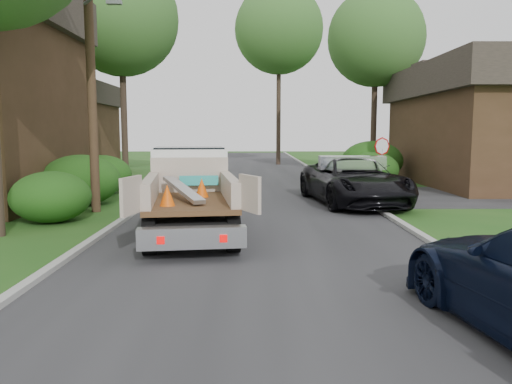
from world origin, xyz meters
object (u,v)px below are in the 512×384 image
object	(u,v)px
tree_center_far	(279,30)
utility_pole	(91,55)
flatbed_truck	(190,185)
tree_right_far	(376,38)
tree_left_far	(121,19)
black_pickup	(354,181)
house_left_far	(54,127)
house_right	(509,123)
stop_sign	(382,154)

from	to	relation	value
tree_center_far	utility_pole	bearing A→B (deg)	-106.65
flatbed_truck	tree_right_far	bearing A→B (deg)	54.94
utility_pole	tree_left_far	xyz separation A→B (m)	(-2.02, 12.02, 3.81)
flatbed_truck	tree_left_far	bearing A→B (deg)	102.76
tree_center_far	black_pickup	distance (m)	25.37
house_left_far	flatbed_truck	world-z (taller)	house_left_far
house_left_far	tree_center_far	size ratio (longest dim) A/B	0.52
tree_center_far	black_pickup	xyz separation A→B (m)	(1.60, -23.21, -10.11)
tree_center_far	black_pickup	world-z (taller)	tree_center_far
house_left_far	black_pickup	xyz separation A→B (m)	(17.10, -15.21, -2.18)
utility_pole	house_right	bearing A→B (deg)	26.01
tree_center_far	tree_right_far	bearing A→B (deg)	-61.19
stop_sign	black_pickup	distance (m)	2.88
utility_pole	tree_right_far	bearing A→B (deg)	49.16
tree_center_far	flatbed_truck	bearing A→B (deg)	-97.95
stop_sign	black_pickup	xyz separation A→B (m)	(-1.60, -2.21, -0.90)
stop_sign	flatbed_truck	xyz separation A→B (m)	(-7.12, -7.08, -0.56)
utility_pole	flatbed_truck	size ratio (longest dim) A/B	1.62
house_left_far	tree_center_far	distance (m)	19.16
stop_sign	house_left_far	xyz separation A→B (m)	(-18.70, 13.00, 1.27)
house_left_far	flatbed_truck	bearing A→B (deg)	-60.04
tree_right_far	flatbed_truck	world-z (taller)	tree_right_far
utility_pole	house_left_far	size ratio (longest dim) A/B	1.32
tree_left_far	tree_center_far	bearing A→B (deg)	53.84
tree_left_far	tree_center_far	world-z (taller)	tree_center_far
stop_sign	tree_left_far	distance (m)	16.65
utility_pole	house_left_far	bearing A→B (deg)	115.23
house_right	tree_right_far	size ratio (longest dim) A/B	1.13
stop_sign	black_pickup	world-z (taller)	stop_sign
stop_sign	black_pickup	bearing A→B (deg)	-125.85
flatbed_truck	black_pickup	xyz separation A→B (m)	(5.52, 4.87, -0.35)
black_pickup	tree_center_far	bearing A→B (deg)	86.59
tree_right_far	black_pickup	distance (m)	15.74
stop_sign	utility_pole	distance (m)	11.91
utility_pole	tree_right_far	world-z (taller)	tree_right_far
stop_sign	tree_center_far	bearing A→B (deg)	98.66
stop_sign	tree_left_far	xyz separation A→B (m)	(-12.70, 8.00, 7.20)
house_right	tree_center_far	bearing A→B (deg)	124.51
stop_sign	flatbed_truck	distance (m)	10.06
flatbed_truck	utility_pole	bearing A→B (deg)	131.74
tree_left_far	black_pickup	xyz separation A→B (m)	(11.10, -10.21, -8.11)
house_left_far	stop_sign	bearing A→B (deg)	-34.81
flatbed_truck	black_pickup	size ratio (longest dim) A/B	0.98
flatbed_truck	tree_center_far	bearing A→B (deg)	74.51
tree_left_far	tree_right_far	world-z (taller)	tree_left_far
utility_pole	tree_center_far	distance (m)	26.75
tree_right_far	house_left_far	bearing A→B (deg)	174.56
stop_sign	tree_right_far	xyz separation A→B (m)	(2.30, 11.00, 6.70)
house_right	tree_left_far	size ratio (longest dim) A/B	1.06
stop_sign	black_pickup	size ratio (longest dim) A/B	0.39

